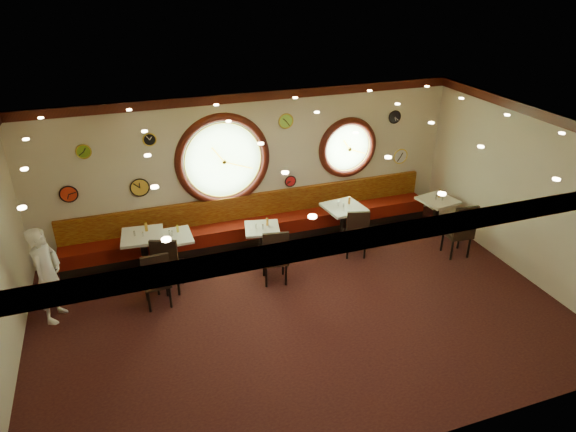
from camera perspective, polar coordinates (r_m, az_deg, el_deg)
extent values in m
cube|color=black|center=(9.11, 1.46, -10.66)|extent=(9.00, 6.00, 0.00)
cube|color=#BD8835|center=(7.61, 1.73, 8.90)|extent=(9.00, 6.00, 0.02)
cube|color=beige|center=(10.84, -4.07, 5.35)|extent=(9.00, 0.02, 3.20)
cube|color=beige|center=(6.02, 12.09, -14.59)|extent=(9.00, 0.02, 3.20)
cube|color=beige|center=(10.57, 25.06, 2.23)|extent=(0.02, 6.00, 3.20)
cube|color=#38100A|center=(10.35, -4.27, 13.08)|extent=(9.00, 0.10, 0.18)
cube|color=#38100A|center=(5.21, 13.37, -1.59)|extent=(9.00, 0.10, 0.18)
cube|color=#38100A|center=(10.07, 26.50, 10.04)|extent=(0.10, 6.00, 0.18)
cube|color=black|center=(11.23, -3.44, -2.30)|extent=(8.00, 0.55, 0.20)
cube|color=#5A0E07|center=(11.11, -3.48, -1.17)|extent=(8.00, 0.55, 0.30)
cube|color=#631507|center=(11.12, -3.85, 1.16)|extent=(8.00, 0.10, 0.55)
cylinder|color=#95D27E|center=(10.62, -7.24, 6.18)|extent=(1.66, 0.02, 1.66)
torus|color=#38100A|center=(10.60, -7.22, 6.15)|extent=(1.98, 0.18, 1.98)
torus|color=yellow|center=(10.58, -7.19, 6.10)|extent=(1.61, 0.03, 1.61)
cylinder|color=#95D27E|center=(11.50, 6.61, 7.56)|extent=(1.10, 0.02, 1.10)
torus|color=#38100A|center=(11.49, 6.64, 7.53)|extent=(1.38, 0.18, 1.38)
torus|color=yellow|center=(11.46, 6.70, 7.49)|extent=(1.09, 0.03, 1.09)
cylinder|color=red|center=(10.55, -23.19, 2.26)|extent=(0.32, 0.03, 0.32)
cylinder|color=black|center=(11.80, 11.75, 10.73)|extent=(0.28, 0.03, 0.28)
cylinder|color=#9CE146|center=(10.71, -0.25, 10.51)|extent=(0.30, 0.03, 0.30)
cylinder|color=white|center=(12.21, 12.36, 6.51)|extent=(0.34, 0.03, 0.34)
cylinder|color=red|center=(11.19, 0.25, 3.90)|extent=(0.24, 0.03, 0.24)
cylinder|color=black|center=(10.21, -15.14, 8.21)|extent=(0.24, 0.03, 0.24)
cylinder|color=gold|center=(10.52, -16.15, 3.07)|extent=(0.36, 0.03, 0.36)
cylinder|color=#73A921|center=(10.24, -21.76, 6.68)|extent=(0.26, 0.03, 0.26)
cylinder|color=black|center=(10.50, -15.35, -5.94)|extent=(0.49, 0.49, 0.07)
cylinder|color=black|center=(10.31, -15.61, -4.12)|extent=(0.13, 0.13, 0.77)
cube|color=silver|center=(10.11, -15.88, -2.15)|extent=(0.85, 0.85, 0.06)
cylinder|color=black|center=(10.43, -12.30, -5.82)|extent=(0.45, 0.45, 0.06)
cylinder|color=black|center=(10.25, -12.49, -4.12)|extent=(0.12, 0.12, 0.72)
cube|color=silver|center=(10.06, -12.70, -2.29)|extent=(0.72, 0.72, 0.05)
cylinder|color=black|center=(10.57, -2.81, -4.70)|extent=(0.42, 0.42, 0.06)
cylinder|color=black|center=(10.40, -2.85, -3.11)|extent=(0.12, 0.12, 0.68)
cube|color=silver|center=(10.23, -2.90, -1.39)|extent=(0.81, 0.81, 0.05)
cylinder|color=black|center=(11.25, 6.03, -2.74)|extent=(0.49, 0.49, 0.07)
cylinder|color=black|center=(11.06, 6.13, -0.97)|extent=(0.13, 0.13, 0.78)
cube|color=silver|center=(10.88, 6.23, 0.93)|extent=(0.87, 0.87, 0.06)
cylinder|color=black|center=(12.09, 15.86, -1.48)|extent=(0.45, 0.45, 0.06)
cylinder|color=black|center=(11.93, 16.07, 0.05)|extent=(0.12, 0.12, 0.72)
cube|color=silver|center=(11.78, 16.30, 1.69)|extent=(0.84, 0.84, 0.05)
cube|color=black|center=(9.33, -14.39, -7.09)|extent=(0.48, 0.48, 0.08)
cube|color=black|center=(8.98, -14.45, -5.94)|extent=(0.47, 0.08, 0.61)
cube|color=black|center=(9.67, -13.09, -5.53)|extent=(0.62, 0.62, 0.08)
cube|color=black|center=(9.32, -13.59, -4.36)|extent=(0.47, 0.22, 0.63)
cube|color=black|center=(9.67, -1.50, -4.79)|extent=(0.55, 0.55, 0.08)
cube|color=black|center=(9.32, -1.34, -3.59)|extent=(0.48, 0.14, 0.62)
cube|color=black|center=(10.63, 7.50, -2.12)|extent=(0.56, 0.56, 0.08)
cube|color=black|center=(10.30, 7.79, -1.01)|extent=(0.45, 0.19, 0.59)
cube|color=black|center=(11.08, 18.29, -1.81)|extent=(0.54, 0.54, 0.09)
cube|color=black|center=(10.77, 19.14, -0.62)|extent=(0.50, 0.11, 0.64)
cylinder|color=silver|center=(10.08, -16.71, -1.87)|extent=(0.04, 0.04, 0.10)
cylinder|color=silver|center=(10.07, -13.03, -1.82)|extent=(0.03, 0.03, 0.10)
cylinder|color=silver|center=(10.17, -3.58, -1.15)|extent=(0.03, 0.03, 0.09)
cylinder|color=silver|center=(10.87, 5.62, 1.41)|extent=(0.04, 0.04, 0.11)
cylinder|color=silver|center=(10.02, -15.83, -1.96)|extent=(0.03, 0.03, 0.09)
cylinder|color=#BCBBC0|center=(10.03, -12.77, -1.90)|extent=(0.04, 0.04, 0.10)
cylinder|color=silver|center=(10.13, -2.83, -1.21)|extent=(0.04, 0.04, 0.10)
cylinder|color=#BDBCC1|center=(10.82, 6.19, 1.22)|extent=(0.03, 0.03, 0.09)
cylinder|color=gold|center=(10.18, -15.49, -1.15)|extent=(0.06, 0.06, 0.18)
cylinder|color=gold|center=(10.13, -12.18, -1.36)|extent=(0.05, 0.05, 0.15)
cylinder|color=orange|center=(10.26, -2.32, -0.63)|extent=(0.05, 0.05, 0.16)
cylinder|color=orange|center=(10.97, 6.82, 1.74)|extent=(0.05, 0.05, 0.16)
cylinder|color=silver|center=(11.72, 16.13, 2.00)|extent=(0.04, 0.04, 0.10)
cylinder|color=silver|center=(11.71, 16.80, 1.87)|extent=(0.03, 0.03, 0.10)
cylinder|color=gold|center=(11.85, 16.50, 2.42)|extent=(0.05, 0.05, 0.17)
imported|color=white|center=(9.39, -25.15, -5.93)|extent=(0.63, 0.74, 1.72)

